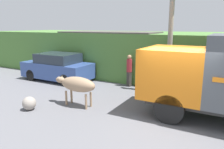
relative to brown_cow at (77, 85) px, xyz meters
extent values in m
plane|color=slate|center=(3.94, 0.34, -0.90)|extent=(60.00, 60.00, 0.00)
cube|color=#4C7A38|center=(3.94, 7.41, 0.49)|extent=(32.00, 6.80, 2.79)
cube|color=#C6B793|center=(-1.55, 5.39, 0.45)|extent=(5.87, 2.40, 2.71)
cube|color=#4C4742|center=(-1.55, 5.39, 1.89)|extent=(6.17, 2.70, 0.16)
cube|color=orange|center=(3.62, 1.21, 0.67)|extent=(2.17, 2.39, 1.76)
cube|color=#232D38|center=(2.51, 1.21, 0.99)|extent=(0.04, 2.03, 0.62)
cylinder|color=black|center=(3.73, 0.28, -0.39)|extent=(1.02, 0.53, 1.02)
ellipsoid|color=#9E7F60|center=(0.05, 0.00, 0.01)|extent=(1.61, 0.61, 0.61)
ellipsoid|color=#9E7F60|center=(-0.88, 0.00, 0.09)|extent=(0.45, 0.27, 0.27)
cone|color=#B7AD93|center=(-0.88, -0.10, 0.22)|extent=(0.06, 0.06, 0.11)
cone|color=#B7AD93|center=(-0.88, 0.10, 0.22)|extent=(0.06, 0.06, 0.11)
cylinder|color=#9E7F60|center=(-0.45, -0.17, -0.60)|extent=(0.09, 0.09, 0.61)
cylinder|color=#9E7F60|center=(-0.45, 0.17, -0.60)|extent=(0.09, 0.09, 0.61)
cylinder|color=#9E7F60|center=(0.55, -0.17, -0.60)|extent=(0.09, 0.09, 0.61)
cylinder|color=#9E7F60|center=(0.55, 0.17, -0.60)|extent=(0.09, 0.09, 0.61)
cube|color=#334C8C|center=(-3.78, 2.93, -0.27)|extent=(4.27, 1.88, 0.90)
cube|color=#232D38|center=(-3.67, 2.93, 0.45)|extent=(2.35, 1.73, 0.55)
cylinder|color=black|center=(-5.10, 2.14, -0.57)|extent=(0.66, 0.30, 0.66)
cylinder|color=black|center=(-2.45, 2.14, -0.57)|extent=(0.66, 0.30, 0.66)
cube|color=#38332D|center=(0.62, 3.74, -0.50)|extent=(0.29, 0.26, 0.80)
cylinder|color=maroon|center=(0.62, 3.74, 0.25)|extent=(0.39, 0.39, 0.69)
sphere|color=#A87A56|center=(0.62, 3.74, 0.71)|extent=(0.23, 0.23, 0.23)
cylinder|color=gray|center=(2.75, 3.65, 1.69)|extent=(0.23, 0.23, 5.18)
sphere|color=gray|center=(-1.38, -1.28, -0.64)|extent=(0.53, 0.53, 0.53)
camera|label=1|loc=(5.37, -6.80, 2.33)|focal=35.00mm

